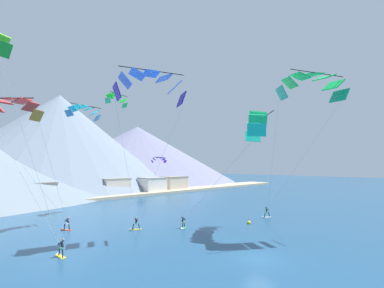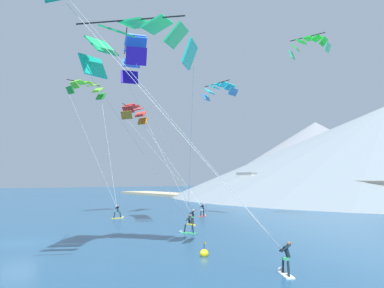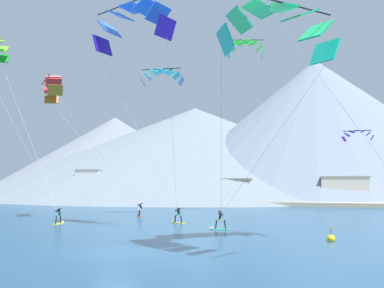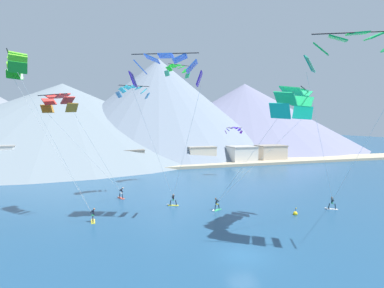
{
  "view_description": "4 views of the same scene",
  "coord_description": "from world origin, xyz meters",
  "views": [
    {
      "loc": [
        -21.48,
        -13.02,
        8.56
      ],
      "look_at": [
        2.54,
        11.33,
        11.46
      ],
      "focal_mm": 24.0,
      "sensor_mm": 36.0,
      "label": 1
    },
    {
      "loc": [
        31.14,
        -5.67,
        4.81
      ],
      "look_at": [
        -0.23,
        15.99,
        8.43
      ],
      "focal_mm": 35.0,
      "sensor_mm": 36.0,
      "label": 2
    },
    {
      "loc": [
        10.99,
        -22.37,
        4.05
      ],
      "look_at": [
        0.07,
        14.7,
        7.43
      ],
      "focal_mm": 40.0,
      "sensor_mm": 36.0,
      "label": 3
    },
    {
      "loc": [
        -11.86,
        -23.01,
        11.75
      ],
      "look_at": [
        1.1,
        18.69,
        8.55
      ],
      "focal_mm": 28.0,
      "sensor_mm": 36.0,
      "label": 4
    }
  ],
  "objects": [
    {
      "name": "race_marker_buoy",
      "position": [
        11.74,
        8.66,
        0.16
      ],
      "size": [
        0.56,
        0.56,
        1.02
      ],
      "color": "yellow",
      "rests_on": "ground"
    },
    {
      "name": "parafoil_kite_distant_high_outer",
      "position": [
        2.35,
        31.89,
        21.57
      ],
      "size": [
        5.12,
        2.83,
        2.26
      ],
      "color": "#3EC589"
    },
    {
      "name": "parafoil_kite_near_trail",
      "position": [
        9.89,
        -1.69,
        18.35
      ],
      "size": [
        12.2,
        14.06,
        18.41
      ],
      "color": "#139F79"
    },
    {
      "name": "shore_building_old_town",
      "position": [
        -3.42,
        57.06,
        2.32
      ],
      "size": [
        5.63,
        6.01,
        4.61
      ],
      "color": "#A89E8E",
      "rests_on": "ground"
    },
    {
      "name": "shore_building_promenade_mid",
      "position": [
        15.35,
        56.03,
        2.49
      ],
      "size": [
        7.97,
        4.78,
        4.96
      ],
      "color": "beige",
      "rests_on": "ground"
    },
    {
      "name": "shoreline_strip",
      "position": [
        0.0,
        53.18,
        0.35
      ],
      "size": [
        180.0,
        10.0,
        0.7
      ],
      "primitive_type": "cube",
      "color": "tan",
      "rests_on": "ground"
    },
    {
      "name": "parafoil_kite_distant_low_drift",
      "position": [
        -6.65,
        24.8,
        16.7
      ],
      "size": [
        5.35,
        2.43,
        1.98
      ],
      "color": "teal"
    },
    {
      "name": "shore_building_quay_east",
      "position": [
        -33.17,
        55.49,
        3.26
      ],
      "size": [
        5.33,
        4.75,
        6.49
      ],
      "color": "silver",
      "rests_on": "ground"
    },
    {
      "name": "parafoil_kite_far_right",
      "position": [
        -19.61,
        11.39,
        17.6
      ],
      "size": [
        8.28,
        5.88,
        17.24
      ],
      "color": "#1B9327"
    },
    {
      "name": "ground_plane",
      "position": [
        0.0,
        0.0,
        0.0
      ],
      "size": [
        400.0,
        400.0,
        0.0
      ],
      "primitive_type": "plane",
      "color": "navy"
    },
    {
      "name": "kitesurfer_far_right",
      "position": [
        -12.77,
        13.61,
        0.5
      ],
      "size": [
        0.58,
        1.76,
        1.73
      ],
      "color": "yellow",
      "rests_on": "ground"
    },
    {
      "name": "shore_building_harbour_front",
      "position": [
        37.15,
        55.1,
        2.45
      ],
      "size": [
        8.38,
        5.65,
        4.87
      ],
      "color": "beige",
      "rests_on": "ground"
    },
    {
      "name": "kitesurfer_near_trail",
      "position": [
        17.77,
        9.3,
        0.53
      ],
      "size": [
        1.71,
        1.2,
        1.77
      ],
      "color": "white",
      "rests_on": "ground"
    },
    {
      "name": "parafoil_kite_mid_center",
      "position": [
        -16.58,
        17.4,
        14.32
      ],
      "size": [
        10.16,
        8.89,
        13.95
      ],
      "color": "#A86E1D"
    },
    {
      "name": "kitesurfer_near_lead",
      "position": [
        -2.29,
        17.44,
        0.48
      ],
      "size": [
        1.75,
        1.07,
        1.71
      ],
      "color": "yellow",
      "rests_on": "ground"
    },
    {
      "name": "parafoil_kite_near_lead",
      "position": [
        -4.35,
        11.22,
        18.1
      ],
      "size": [
        8.53,
        8.35,
        18.19
      ],
      "color": "#26139F"
    },
    {
      "name": "mountain_peak_central_summit",
      "position": [
        -24.97,
        103.03,
        13.29
      ],
      "size": [
        127.09,
        127.09,
        26.57
      ],
      "color": "slate",
      "rests_on": "ground"
    },
    {
      "name": "parafoil_kite_distant_mid_solo",
      "position": [
        16.03,
        36.3,
        10.17
      ],
      "size": [
        3.95,
        1.6,
        1.5
      ],
      "color": "purple"
    },
    {
      "name": "mountain_peak_east_shoulder",
      "position": [
        55.13,
        107.63,
        15.01
      ],
      "size": [
        106.33,
        106.33,
        30.02
      ],
      "color": "slate",
      "rests_on": "ground"
    },
    {
      "name": "kitesurfer_mid_center",
      "position": [
        -8.89,
        23.76,
        0.54
      ],
      "size": [
        1.15,
        1.73,
        1.76
      ],
      "color": "#E54C33",
      "rests_on": "ground"
    },
    {
      "name": "parafoil_kite_far_left",
      "position": [
        8.76,
        5.29,
        14.22
      ],
      "size": [
        9.67,
        11.66,
        14.33
      ],
      "color": "#16C4A4"
    },
    {
      "name": "shore_building_quay_west",
      "position": [
        27.09,
        54.21,
        2.46
      ],
      "size": [
        7.54,
        6.37,
        4.89
      ],
      "color": "silver",
      "rests_on": "ground"
    },
    {
      "name": "kitesurfer_far_left",
      "position": [
        2.77,
        13.36,
        0.5
      ],
      "size": [
        1.71,
        1.21,
        1.72
      ],
      "color": "#33B266",
      "rests_on": "ground"
    },
    {
      "name": "mountain_peak_west_ridge",
      "position": [
        10.99,
        94.34,
        18.21
      ],
      "size": [
        88.5,
        88.5,
        36.42
      ],
      "color": "slate",
      "rests_on": "ground"
    }
  ]
}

